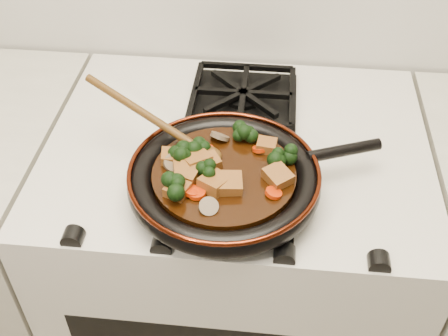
# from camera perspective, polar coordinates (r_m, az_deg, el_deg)

# --- Properties ---
(stove) EXTENTS (0.76, 0.60, 0.90)m
(stove) POSITION_cam_1_polar(r_m,az_deg,el_deg) (1.45, 1.09, -11.16)
(stove) COLOR beige
(stove) RESTS_ON ground
(burner_grate_front) EXTENTS (0.23, 0.23, 0.03)m
(burner_grate_front) POSITION_cam_1_polar(r_m,az_deg,el_deg) (1.01, 0.72, -1.87)
(burner_grate_front) COLOR black
(burner_grate_front) RESTS_ON stove
(burner_grate_back) EXTENTS (0.23, 0.23, 0.03)m
(burner_grate_back) POSITION_cam_1_polar(r_m,az_deg,el_deg) (1.22, 1.97, 7.29)
(burner_grate_back) COLOR black
(burner_grate_back) RESTS_ON stove
(skillet) EXTENTS (0.45, 0.34, 0.05)m
(skillet) POSITION_cam_1_polar(r_m,az_deg,el_deg) (0.98, 0.12, -1.10)
(skillet) COLOR black
(skillet) RESTS_ON burner_grate_front
(braising_sauce) EXTENTS (0.25, 0.25, 0.02)m
(braising_sauce) POSITION_cam_1_polar(r_m,az_deg,el_deg) (0.97, -0.00, -0.91)
(braising_sauce) COLOR black
(braising_sauce) RESTS_ON skillet
(tofu_cube_0) EXTENTS (0.05, 0.05, 0.02)m
(tofu_cube_0) POSITION_cam_1_polar(r_m,az_deg,el_deg) (0.93, -4.76, -2.24)
(tofu_cube_0) COLOR brown
(tofu_cube_0) RESTS_ON braising_sauce
(tofu_cube_1) EXTENTS (0.04, 0.04, 0.02)m
(tofu_cube_1) POSITION_cam_1_polar(r_m,az_deg,el_deg) (0.99, -5.50, 1.13)
(tofu_cube_1) COLOR brown
(tofu_cube_1) RESTS_ON braising_sauce
(tofu_cube_2) EXTENTS (0.05, 0.05, 0.03)m
(tofu_cube_2) POSITION_cam_1_polar(r_m,az_deg,el_deg) (0.96, -3.72, -0.58)
(tofu_cube_2) COLOR brown
(tofu_cube_2) RESTS_ON braising_sauce
(tofu_cube_3) EXTENTS (0.04, 0.04, 0.02)m
(tofu_cube_3) POSITION_cam_1_polar(r_m,az_deg,el_deg) (1.01, 4.34, 2.27)
(tofu_cube_3) COLOR brown
(tofu_cube_3) RESTS_ON braising_sauce
(tofu_cube_4) EXTENTS (0.05, 0.05, 0.02)m
(tofu_cube_4) POSITION_cam_1_polar(r_m,az_deg,el_deg) (0.98, -1.47, 0.58)
(tofu_cube_4) COLOR brown
(tofu_cube_4) RESTS_ON braising_sauce
(tofu_cube_5) EXTENTS (0.06, 0.06, 0.03)m
(tofu_cube_5) POSITION_cam_1_polar(r_m,az_deg,el_deg) (0.95, 5.50, -0.92)
(tofu_cube_5) COLOR brown
(tofu_cube_5) RESTS_ON braising_sauce
(tofu_cube_6) EXTENTS (0.05, 0.05, 0.03)m
(tofu_cube_6) POSITION_cam_1_polar(r_m,az_deg,el_deg) (0.98, -3.40, 0.45)
(tofu_cube_6) COLOR brown
(tofu_cube_6) RESTS_ON braising_sauce
(tofu_cube_7) EXTENTS (0.05, 0.05, 0.03)m
(tofu_cube_7) POSITION_cam_1_polar(r_m,az_deg,el_deg) (0.93, 0.48, -1.66)
(tofu_cube_7) COLOR brown
(tofu_cube_7) RESTS_ON braising_sauce
(tofu_cube_8) EXTENTS (0.06, 0.06, 0.03)m
(tofu_cube_8) POSITION_cam_1_polar(r_m,az_deg,el_deg) (0.94, -0.92, -1.52)
(tofu_cube_8) COLOR brown
(tofu_cube_8) RESTS_ON braising_sauce
(tofu_cube_9) EXTENTS (0.04, 0.04, 0.02)m
(tofu_cube_9) POSITION_cam_1_polar(r_m,az_deg,el_deg) (0.96, -4.05, -0.21)
(tofu_cube_9) COLOR brown
(tofu_cube_9) RESTS_ON braising_sauce
(tofu_cube_10) EXTENTS (0.06, 0.06, 0.03)m
(tofu_cube_10) POSITION_cam_1_polar(r_m,az_deg,el_deg) (0.98, -2.89, 0.81)
(tofu_cube_10) COLOR brown
(tofu_cube_10) RESTS_ON braising_sauce
(broccoli_floret_0) EXTENTS (0.08, 0.08, 0.06)m
(broccoli_floret_0) POSITION_cam_1_polar(r_m,az_deg,el_deg) (0.92, -5.24, -2.16)
(broccoli_floret_0) COLOR black
(broccoli_floret_0) RESTS_ON braising_sauce
(broccoli_floret_1) EXTENTS (0.09, 0.08, 0.07)m
(broccoli_floret_1) POSITION_cam_1_polar(r_m,az_deg,el_deg) (1.04, 2.29, 3.56)
(broccoli_floret_1) COLOR black
(broccoli_floret_1) RESTS_ON braising_sauce
(broccoli_floret_2) EXTENTS (0.08, 0.08, 0.06)m
(broccoli_floret_2) POSITION_cam_1_polar(r_m,az_deg,el_deg) (0.99, -4.32, 1.41)
(broccoli_floret_2) COLOR black
(broccoli_floret_2) RESTS_ON braising_sauce
(broccoli_floret_3) EXTENTS (0.07, 0.07, 0.07)m
(broccoli_floret_3) POSITION_cam_1_polar(r_m,az_deg,el_deg) (0.95, -1.77, -0.69)
(broccoli_floret_3) COLOR black
(broccoli_floret_3) RESTS_ON braising_sauce
(broccoli_floret_4) EXTENTS (0.09, 0.08, 0.07)m
(broccoli_floret_4) POSITION_cam_1_polar(r_m,az_deg,el_deg) (0.98, 6.01, 1.04)
(broccoli_floret_4) COLOR black
(broccoli_floret_4) RESTS_ON braising_sauce
(broccoli_floret_5) EXTENTS (0.08, 0.09, 0.06)m
(broccoli_floret_5) POSITION_cam_1_polar(r_m,az_deg,el_deg) (1.00, -2.68, 1.99)
(broccoli_floret_5) COLOR black
(broccoli_floret_5) RESTS_ON braising_sauce
(carrot_coin_0) EXTENTS (0.03, 0.03, 0.02)m
(carrot_coin_0) POSITION_cam_1_polar(r_m,az_deg,el_deg) (1.04, 1.91, 3.47)
(carrot_coin_0) COLOR #BC2905
(carrot_coin_0) RESTS_ON braising_sauce
(carrot_coin_1) EXTENTS (0.03, 0.03, 0.02)m
(carrot_coin_1) POSITION_cam_1_polar(r_m,az_deg,el_deg) (1.01, 3.68, 1.96)
(carrot_coin_1) COLOR #BC2905
(carrot_coin_1) RESTS_ON braising_sauce
(carrot_coin_2) EXTENTS (0.03, 0.03, 0.01)m
(carrot_coin_2) POSITION_cam_1_polar(r_m,az_deg,el_deg) (1.01, -1.96, 1.84)
(carrot_coin_2) COLOR #BC2905
(carrot_coin_2) RESTS_ON braising_sauce
(carrot_coin_3) EXTENTS (0.03, 0.03, 0.01)m
(carrot_coin_3) POSITION_cam_1_polar(r_m,az_deg,el_deg) (0.93, -2.77, -2.61)
(carrot_coin_3) COLOR #BC2905
(carrot_coin_3) RESTS_ON braising_sauce
(carrot_coin_4) EXTENTS (0.03, 0.03, 0.02)m
(carrot_coin_4) POSITION_cam_1_polar(r_m,az_deg,el_deg) (0.93, -3.20, -2.38)
(carrot_coin_4) COLOR #BC2905
(carrot_coin_4) RESTS_ON braising_sauce
(carrot_coin_5) EXTENTS (0.03, 0.03, 0.02)m
(carrot_coin_5) POSITION_cam_1_polar(r_m,az_deg,el_deg) (0.93, 5.06, -2.54)
(carrot_coin_5) COLOR #BC2905
(carrot_coin_5) RESTS_ON braising_sauce
(mushroom_slice_0) EXTENTS (0.04, 0.05, 0.03)m
(mushroom_slice_0) POSITION_cam_1_polar(r_m,az_deg,el_deg) (0.95, 5.36, -0.90)
(mushroom_slice_0) COLOR brown
(mushroom_slice_0) RESTS_ON braising_sauce
(mushroom_slice_1) EXTENTS (0.05, 0.05, 0.03)m
(mushroom_slice_1) POSITION_cam_1_polar(r_m,az_deg,el_deg) (1.03, -0.43, 3.24)
(mushroom_slice_1) COLOR brown
(mushroom_slice_1) RESTS_ON braising_sauce
(mushroom_slice_2) EXTENTS (0.04, 0.04, 0.02)m
(mushroom_slice_2) POSITION_cam_1_polar(r_m,az_deg,el_deg) (0.90, -1.57, -3.95)
(mushroom_slice_2) COLOR brown
(mushroom_slice_2) RESTS_ON braising_sauce
(mushroom_slice_3) EXTENTS (0.05, 0.05, 0.03)m
(mushroom_slice_3) POSITION_cam_1_polar(r_m,az_deg,el_deg) (0.98, -5.22, 0.52)
(mushroom_slice_3) COLOR brown
(mushroom_slice_3) RESTS_ON braising_sauce
(wooden_spoon) EXTENTS (0.16, 0.10, 0.28)m
(wooden_spoon) POSITION_cam_1_polar(r_m,az_deg,el_deg) (1.02, -5.53, 3.89)
(wooden_spoon) COLOR #4E3110
(wooden_spoon) RESTS_ON braising_sauce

